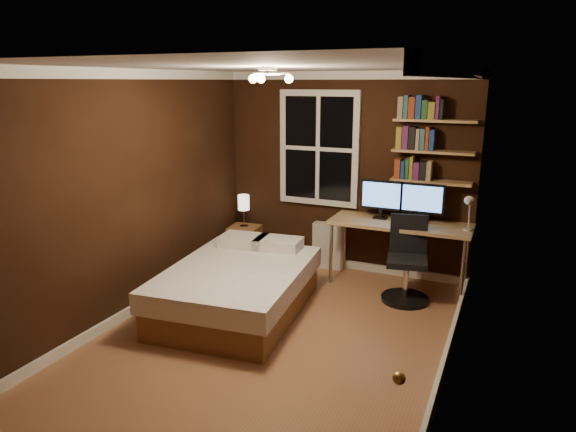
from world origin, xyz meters
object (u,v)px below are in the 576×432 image
at_px(desk, 400,227).
at_px(bed, 238,288).
at_px(bedside_lamp, 244,211).
at_px(monitor_right, 422,203).
at_px(office_chair, 406,269).
at_px(desk_lamp, 469,213).
at_px(radiator, 328,245).
at_px(monitor_left, 381,199).
at_px(nightstand, 245,244).

bearing_deg(desk, bed, -133.81).
bearing_deg(bedside_lamp, monitor_right, 2.55).
relative_size(bedside_lamp, office_chair, 0.46).
bearing_deg(desk_lamp, office_chair, -152.58).
xyz_separation_m(radiator, desk_lamp, (1.72, -0.32, 0.70)).
relative_size(radiator, desk, 0.37).
bearing_deg(bed, monitor_right, 37.40).
bearing_deg(office_chair, radiator, 140.90).
relative_size(bedside_lamp, monitor_right, 0.86).
bearing_deg(desk_lamp, monitor_right, 160.63).
xyz_separation_m(desk, monitor_left, (-0.26, 0.08, 0.29)).
relative_size(radiator, monitor_left, 1.18).
relative_size(bedside_lamp, monitor_left, 0.86).
bearing_deg(radiator, bedside_lamp, -167.99).
distance_m(bed, desk, 2.04).
bearing_deg(bed, desk, 40.07).
distance_m(bedside_lamp, desk, 2.08).
xyz_separation_m(bedside_lamp, radiator, (1.12, 0.24, -0.40)).
relative_size(bed, monitor_right, 3.92).
height_order(monitor_right, office_chair, monitor_right).
bearing_deg(monitor_left, nightstand, -176.78).
distance_m(desk, desk_lamp, 0.81).
bearing_deg(nightstand, desk_lamp, -7.99).
bearing_deg(monitor_right, bedside_lamp, -177.45).
bearing_deg(desk_lamp, bedside_lamp, 178.28).
xyz_separation_m(bed, desk, (1.38, 1.44, 0.45)).
relative_size(nightstand, monitor_right, 0.96).
bearing_deg(bedside_lamp, desk, 0.57).
distance_m(radiator, monitor_left, 1.01).
xyz_separation_m(bed, monitor_right, (1.60, 1.52, 0.74)).
bearing_deg(monitor_left, bedside_lamp, -176.78).
distance_m(monitor_left, desk_lamp, 1.03).
height_order(nightstand, monitor_left, monitor_left).
distance_m(monitor_right, office_chair, 0.82).
bearing_deg(bed, radiator, 69.77).
bearing_deg(radiator, office_chair, -28.55).
relative_size(bed, nightstand, 4.08).
height_order(radiator, monitor_left, monitor_left).
height_order(nightstand, desk, desk).
xyz_separation_m(monitor_right, desk_lamp, (0.53, -0.19, -0.01)).
bearing_deg(desk, desk_lamp, -7.98).
distance_m(nightstand, monitor_right, 2.43).
bearing_deg(nightstand, office_chair, -15.91).
xyz_separation_m(bedside_lamp, monitor_left, (1.82, 0.10, 0.31)).
xyz_separation_m(bedside_lamp, monitor_right, (2.30, 0.10, 0.31)).
distance_m(bed, nightstand, 1.58).
distance_m(bed, monitor_right, 2.33).
relative_size(monitor_right, office_chair, 0.53).
distance_m(bedside_lamp, monitor_left, 1.85).
xyz_separation_m(nightstand, monitor_left, (1.82, 0.10, 0.77)).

